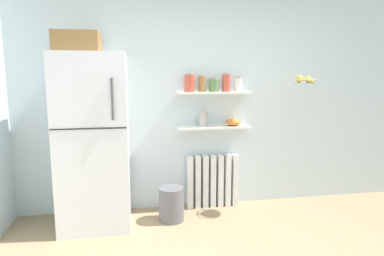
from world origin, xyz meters
name	(u,v)px	position (x,y,z in m)	size (l,w,h in m)	color
back_wall	(203,102)	(0.00, 2.05, 1.30)	(7.04, 0.10, 2.60)	silver
refrigerator	(93,138)	(-1.27, 1.66, 0.97)	(0.72, 0.72, 2.05)	silver
radiator	(212,181)	(0.10, 1.92, 0.33)	(0.64, 0.12, 0.65)	white
wall_shelf_lower	(214,127)	(0.10, 1.89, 1.01)	(0.88, 0.22, 0.03)	white
wall_shelf_upper	(214,93)	(0.10, 1.89, 1.42)	(0.88, 0.22, 0.03)	white
storage_jar_0	(189,83)	(-0.19, 1.89, 1.54)	(0.12, 0.12, 0.21)	#C64C38
storage_jar_1	(202,83)	(-0.04, 1.89, 1.53)	(0.08, 0.08, 0.20)	olive
storage_jar_2	(214,85)	(0.10, 1.89, 1.51)	(0.12, 0.12, 0.17)	#5B7F4C
storage_jar_3	(226,82)	(0.25, 1.89, 1.54)	(0.09, 0.09, 0.22)	#C64C38
storage_jar_4	(238,84)	(0.40, 1.89, 1.52)	(0.09, 0.09, 0.18)	silver
vase	(203,119)	(-0.02, 1.89, 1.11)	(0.10, 0.10, 0.17)	#B2ADA8
shelf_bowl	(233,122)	(0.35, 1.89, 1.06)	(0.19, 0.19, 0.09)	orange
trash_bin	(171,204)	(-0.45, 1.59, 0.19)	(0.28, 0.28, 0.38)	slate
hanging_fruit_basket	(304,80)	(1.08, 1.58, 1.57)	(0.29, 0.29, 0.10)	#B2B2B7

